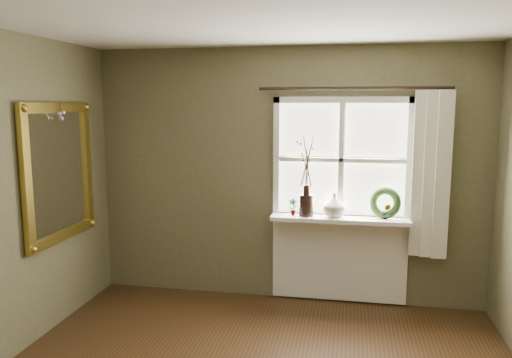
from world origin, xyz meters
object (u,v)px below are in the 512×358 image
object	(u,v)px
dark_jug	(306,205)
cream_vase	(334,205)
gilt_mirror	(59,172)
wreath	(385,206)

from	to	relation	value
dark_jug	cream_vase	xyz separation A→B (m)	(0.28, 0.00, 0.01)
dark_jug	gilt_mirror	distance (m)	2.36
dark_jug	cream_vase	size ratio (longest dim) A/B	0.91
wreath	gilt_mirror	xyz separation A→B (m)	(-2.95, -0.85, 0.38)
dark_jug	gilt_mirror	size ratio (longest dim) A/B	0.17
cream_vase	wreath	world-z (taller)	wreath
wreath	cream_vase	bearing A→B (deg)	-155.06
dark_jug	wreath	size ratio (longest dim) A/B	0.69
wreath	gilt_mirror	size ratio (longest dim) A/B	0.25
cream_vase	dark_jug	bearing A→B (deg)	180.00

